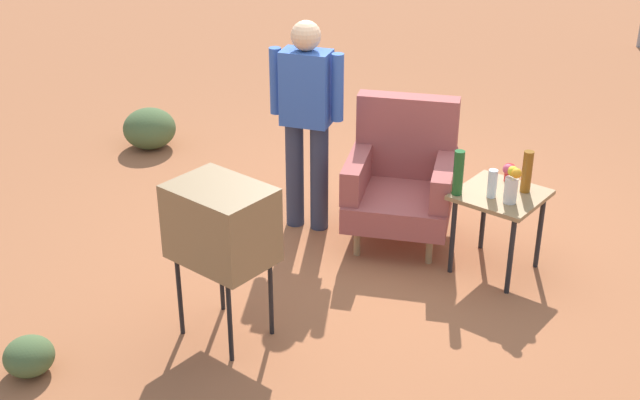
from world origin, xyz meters
The scene contains 12 objects.
ground_plane centered at (0.00, 0.00, 0.00)m, with size 60.00×60.00×0.00m, color #A05B38.
armchair centered at (0.18, 0.18, 0.50)m, with size 1.02×1.03×1.06m.
side_table centered at (0.99, 0.18, 0.52)m, with size 0.56×0.56×0.61m.
tv_on_stand centered at (0.05, -1.58, 0.78)m, with size 0.61×0.46×1.03m.
person_standing centered at (-0.48, -0.13, 0.94)m, with size 0.54×0.33×1.64m.
bottle_tall_amber centered at (1.11, 0.31, 0.76)m, with size 0.07×0.07×0.30m, color brown.
bottle_short_clear centered at (0.97, 0.09, 0.71)m, with size 0.06×0.06×0.20m, color silver.
soda_can_red centered at (0.94, 0.40, 0.67)m, with size 0.07×0.07×0.12m, color red.
bottle_wine_green centered at (0.76, -0.02, 0.77)m, with size 0.07×0.07×0.32m, color #1E5623.
flower_vase centered at (1.11, 0.09, 0.76)m, with size 0.14×0.09×0.27m.
shrub_mid centered at (-0.59, -2.60, 0.12)m, with size 0.30×0.30×0.23m, color #475B33.
shrub_far centered at (-2.67, 0.17, 0.19)m, with size 0.50×0.50×0.38m, color #475B33.
Camera 1 is at (3.29, -4.73, 3.16)m, focal length 47.73 mm.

